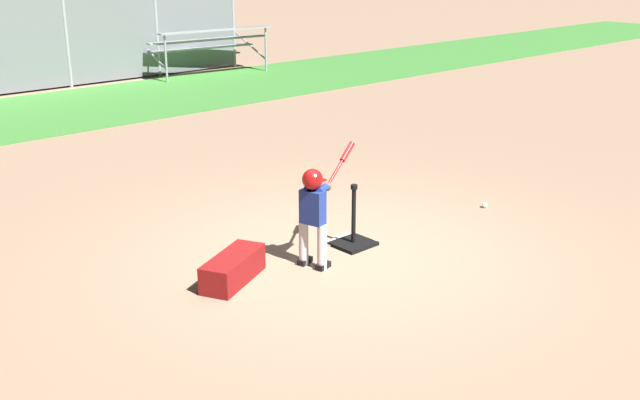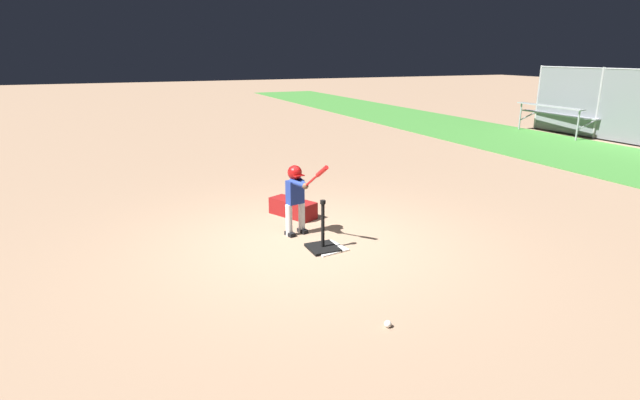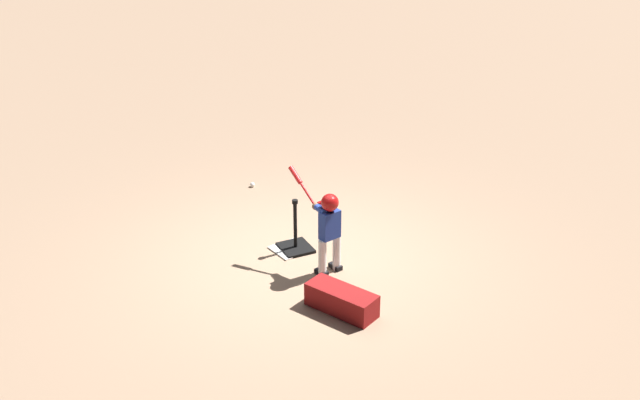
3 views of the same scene
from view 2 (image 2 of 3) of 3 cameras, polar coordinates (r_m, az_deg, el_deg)
The scene contains 7 objects.
ground_plane at distance 7.26m, azimuth -0.87°, elevation -4.94°, with size 90.00×90.00×0.00m, color #93755B.
home_plate at distance 7.05m, azimuth 0.87°, elevation -5.53°, with size 0.44×0.44×0.02m, color white.
batting_tee at distance 7.00m, azimuth 0.32°, elevation -4.90°, with size 0.44×0.39×0.72m.
batter_child at distance 7.39m, azimuth -2.72°, elevation 0.98°, with size 0.88×0.39×1.20m.
baseball at distance 5.20m, azimuth 7.76°, elevation -13.85°, with size 0.07×0.07×0.07m, color white.
bleachers_far_right at distance 19.13m, azimuth 26.31°, elevation 8.27°, with size 2.86×2.06×1.00m.
equipment_bag at distance 8.41m, azimuth -3.12°, elevation -0.92°, with size 0.84×0.32×0.28m, color maroon.
Camera 2 is at (6.25, -2.59, 2.65)m, focal length 28.00 mm.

